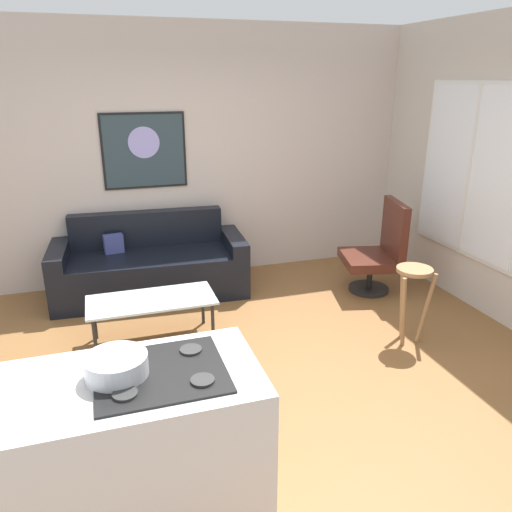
# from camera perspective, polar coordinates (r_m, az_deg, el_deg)

# --- Properties ---
(ground) EXTENTS (6.40, 6.40, 0.04)m
(ground) POSITION_cam_1_polar(r_m,az_deg,el_deg) (4.00, -0.88, -14.52)
(ground) COLOR brown
(back_wall) EXTENTS (6.40, 0.05, 2.80)m
(back_wall) POSITION_cam_1_polar(r_m,az_deg,el_deg) (5.73, -8.16, 11.20)
(back_wall) COLOR beige
(back_wall) RESTS_ON ground
(couch) EXTENTS (2.05, 0.94, 0.84)m
(couch) POSITION_cam_1_polar(r_m,az_deg,el_deg) (5.52, -11.94, -1.29)
(couch) COLOR black
(couch) RESTS_ON ground
(coffee_table) EXTENTS (1.09, 0.50, 0.42)m
(coffee_table) POSITION_cam_1_polar(r_m,az_deg,el_deg) (4.46, -11.81, -5.21)
(coffee_table) COLOR silver
(coffee_table) RESTS_ON ground
(armchair) EXTENTS (0.72, 0.74, 1.00)m
(armchair) POSITION_cam_1_polar(r_m,az_deg,el_deg) (5.56, 13.92, 0.57)
(armchair) COLOR black
(armchair) RESTS_ON ground
(bar_stool) EXTENTS (0.35, 0.35, 0.70)m
(bar_stool) POSITION_cam_1_polar(r_m,az_deg,el_deg) (4.53, 17.43, -3.35)
(bar_stool) COLOR #9B724A
(bar_stool) RESTS_ON ground
(kitchen_counter) EXTENTS (1.46, 0.67, 0.95)m
(kitchen_counter) POSITION_cam_1_polar(r_m,az_deg,el_deg) (2.71, -16.03, -21.90)
(kitchen_counter) COLOR silver
(kitchen_counter) RESTS_ON ground
(mixing_bowl) EXTENTS (0.29, 0.29, 0.11)m
(mixing_bowl) POSITION_cam_1_polar(r_m,az_deg,el_deg) (2.43, -15.60, -12.09)
(mixing_bowl) COLOR silver
(mixing_bowl) RESTS_ON kitchen_counter
(wall_painting) EXTENTS (0.89, 0.03, 0.81)m
(wall_painting) POSITION_cam_1_polar(r_m,az_deg,el_deg) (5.62, -12.60, 11.62)
(wall_painting) COLOR black
(window) EXTENTS (0.03, 1.45, 1.70)m
(window) POSITION_cam_1_polar(r_m,az_deg,el_deg) (5.46, 23.23, 8.87)
(window) COLOR silver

